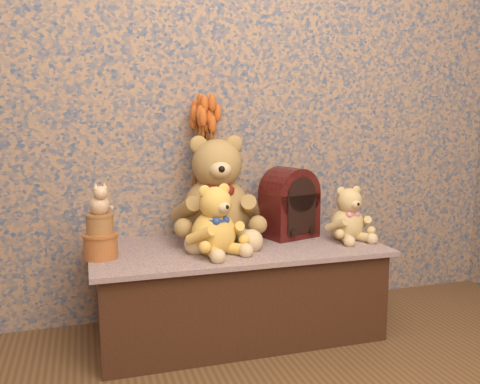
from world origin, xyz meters
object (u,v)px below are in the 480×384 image
object	(u,v)px
teddy_small	(347,211)
cathedral_radio	(289,202)
biscuit_tin_lower	(101,246)
cat_figurine	(99,198)
ceramic_vase	(206,215)
teddy_large	(216,185)
teddy_medium	(214,216)

from	to	relation	value
teddy_small	cathedral_radio	xyz separation A→B (m)	(-0.23, 0.13, 0.03)
biscuit_tin_lower	cat_figurine	world-z (taller)	cat_figurine
ceramic_vase	biscuit_tin_lower	size ratio (longest dim) A/B	1.63
teddy_small	cat_figurine	xyz separation A→B (m)	(-1.07, 0.01, 0.11)
teddy_large	teddy_medium	distance (m)	0.24
teddy_large	biscuit_tin_lower	xyz separation A→B (m)	(-0.51, -0.15, -0.20)
teddy_medium	cat_figurine	xyz separation A→B (m)	(-0.44, 0.05, 0.09)
teddy_large	cat_figurine	size ratio (longest dim) A/B	3.96
teddy_medium	teddy_small	size ratio (longest dim) A/B	1.16
teddy_medium	biscuit_tin_lower	distance (m)	0.46
teddy_large	cathedral_radio	bearing A→B (deg)	0.43
cathedral_radio	ceramic_vase	distance (m)	0.39
teddy_medium	teddy_small	world-z (taller)	teddy_medium
teddy_medium	cathedral_radio	xyz separation A→B (m)	(0.40, 0.18, 0.01)
cat_figurine	ceramic_vase	bearing A→B (deg)	11.51
teddy_small	ceramic_vase	size ratio (longest dim) A/B	1.22
teddy_large	cat_figurine	xyz separation A→B (m)	(-0.51, -0.15, -0.01)
cathedral_radio	biscuit_tin_lower	xyz separation A→B (m)	(-0.84, -0.12, -0.11)
teddy_large	teddy_small	size ratio (longest dim) A/B	1.93
teddy_large	ceramic_vase	bearing A→B (deg)	138.13
cathedral_radio	cat_figurine	size ratio (longest dim) A/B	2.53
teddy_large	teddy_small	bearing A→B (deg)	-10.00
teddy_large	teddy_small	world-z (taller)	teddy_large
teddy_medium	cathedral_radio	world-z (taller)	cathedral_radio
teddy_small	ceramic_vase	world-z (taller)	teddy_small
ceramic_vase	biscuit_tin_lower	distance (m)	0.51
ceramic_vase	cat_figurine	distance (m)	0.53
teddy_large	cat_figurine	world-z (taller)	teddy_large
teddy_medium	cat_figurine	distance (m)	0.45
biscuit_tin_lower	teddy_medium	bearing A→B (deg)	-6.97
teddy_small	ceramic_vase	distance (m)	0.64
cathedral_radio	cat_figurine	world-z (taller)	cathedral_radio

